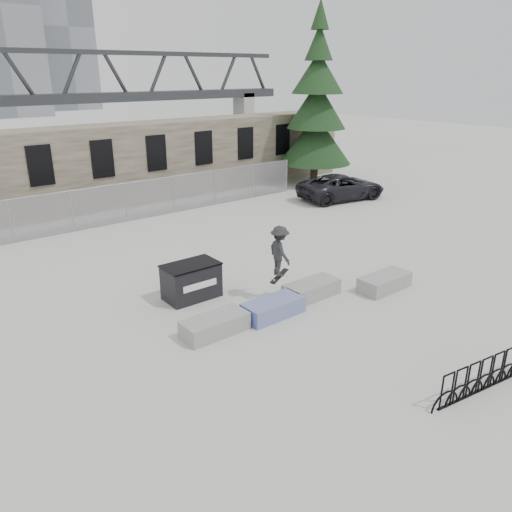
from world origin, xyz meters
The scene contains 13 objects.
ground centered at (0.00, 0.00, 0.00)m, with size 120.00×120.00×0.00m, color #BBBBB6.
stone_wall centered at (0.00, 16.24, 2.26)m, with size 36.00×2.58×4.50m.
chainlink_fence centered at (0.00, 12.50, 1.04)m, with size 22.06×0.06×2.02m.
planter_far_left centered at (-3.07, 0.01, 0.29)m, with size 2.00×0.90×0.54m.
planter_center_left centered at (-1.00, -0.20, 0.29)m, with size 2.00×0.90×0.54m.
planter_center_right centered at (0.96, 0.06, 0.29)m, with size 2.00×0.90×0.54m.
planter_offset centered at (3.42, -1.11, 0.29)m, with size 2.00×0.90×0.54m.
dumpster centered at (-2.28, 2.57, 0.62)m, with size 1.87×1.16×1.23m.
bike_rack centered at (0.66, -6.41, 0.44)m, with size 4.00×0.66×0.90m.
spruce_tree centered at (14.10, 13.14, 4.78)m, with size 4.83×4.83×11.50m.
truss_bridge centered at (10.00, 55.00, 4.13)m, with size 70.00×3.00×9.80m.
suv centered at (12.18, 8.88, 0.75)m, with size 2.50×5.42×1.51m, color black.
skateboarder centered at (-0.01, 0.65, 1.71)m, with size 0.86×1.22×1.92m.
Camera 1 is at (-10.28, -10.92, 7.30)m, focal length 35.00 mm.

